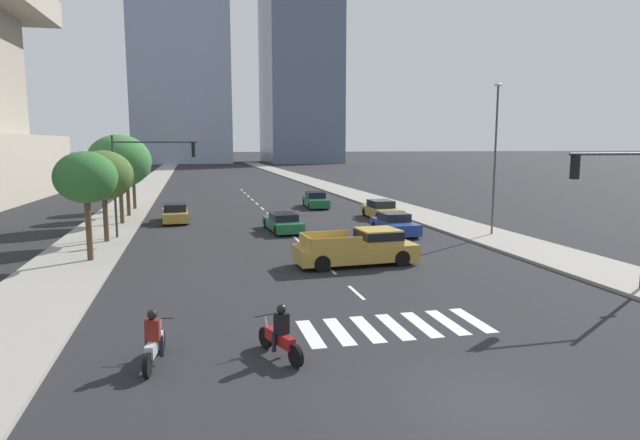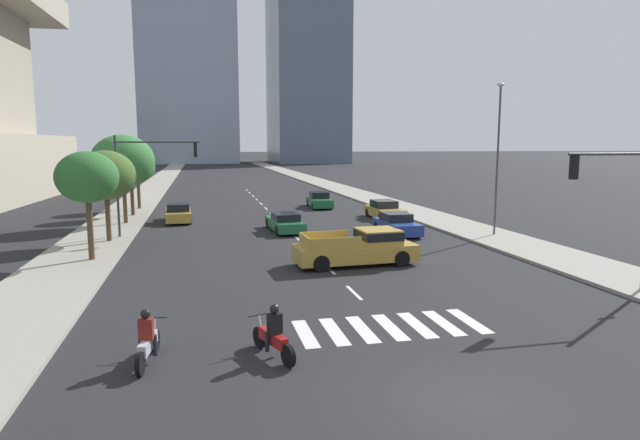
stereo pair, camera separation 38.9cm
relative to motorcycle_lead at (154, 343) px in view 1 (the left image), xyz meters
name	(u,v)px [view 1 (the left image)]	position (x,y,z in m)	size (l,w,h in m)	color
ground_plane	(483,406)	(7.12, -4.01, -0.58)	(800.00, 800.00, 0.00)	#232326
sidewalk_east	(418,214)	(18.80, 25.99, -0.51)	(4.00, 260.00, 0.15)	gray
sidewalk_west	(111,224)	(-4.57, 25.99, -0.51)	(4.00, 260.00, 0.15)	gray
crosswalk_near	(394,326)	(7.12, 1.25, -0.58)	(5.85, 2.46, 0.01)	silver
lane_divider_center	(269,214)	(7.12, 29.25, -0.58)	(0.14, 50.00, 0.01)	silver
motorcycle_lead	(154,343)	(0.00, 0.00, 0.00)	(0.71, 2.20, 1.49)	black
motorcycle_trailing	(280,336)	(3.24, -0.32, 0.00)	(1.05, 2.10, 1.49)	black
pickup_truck	(361,247)	(8.81, 9.90, 0.23)	(5.84, 2.36, 1.67)	#B28E38
sedan_gold_0	(381,210)	(15.24, 24.80, 0.05)	(1.93, 4.57, 1.39)	#B28E38
sedan_green_1	(316,200)	(11.94, 33.06, 0.05)	(2.04, 4.76, 1.38)	#1E6038
sedan_blue_2	(395,224)	(13.53, 17.66, 0.04)	(1.87, 4.35, 1.35)	navy
sedan_gold_3	(175,214)	(-0.18, 26.45, 0.05)	(1.96, 4.55, 1.38)	#B28E38
sedan_green_4	(283,223)	(6.81, 20.43, -0.01)	(2.05, 4.90, 1.22)	#1E6038
traffic_signal_near	(619,191)	(16.56, 2.82, 3.35)	(3.88, 0.28, 5.56)	#333335
traffic_signal_far	(146,167)	(-1.57, 19.66, 3.74)	(5.15, 0.28, 6.04)	#333335
street_lamp_east	(495,150)	(19.10, 15.49, 4.75)	(0.50, 0.24, 9.13)	#3F3F42
street_tree_nearest	(86,178)	(-3.77, 13.20, 3.51)	(2.89, 2.89, 5.20)	#4C3823
street_tree_second	(103,176)	(-3.77, 18.39, 3.33)	(3.30, 3.30, 5.18)	#4C3823
street_tree_third	(119,161)	(-3.77, 25.65, 3.91)	(4.32, 4.32, 6.19)	#4C3823
street_tree_fourth	(127,170)	(-3.77, 29.90, 3.15)	(2.84, 2.84, 4.81)	#4C3823
street_tree_fifth	(133,167)	(-3.77, 34.55, 3.16)	(2.94, 2.94, 4.86)	#4C3823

